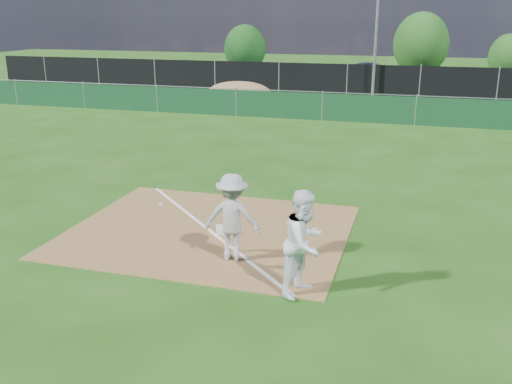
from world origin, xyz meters
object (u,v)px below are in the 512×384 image
play_at_first (232,217)px  tree_left (245,49)px  car_left (251,73)px  tree_mid (421,44)px  tree_right (509,57)px  light_pole (377,24)px  car_mid (371,76)px  car_right (406,79)px  runner (305,243)px  first_base (226,229)px

play_at_first → tree_left: tree_left is taller
car_left → tree_mid: bearing=-63.1°
tree_right → light_pole: bearing=-127.3°
tree_mid → car_mid: bearing=-112.7°
play_at_first → car_mid: (-0.03, 27.62, -0.12)m
car_mid → car_right: (2.19, -0.75, -0.05)m
car_mid → tree_right: (8.69, 6.04, 0.91)m
play_at_first → car_right: 26.97m
play_at_first → tree_left: 34.45m
runner → car_mid: runner is taller
tree_left → tree_right: size_ratio=1.15×
car_left → tree_right: size_ratio=1.33×
first_base → car_right: (2.78, 25.54, 0.64)m
car_mid → tree_mid: size_ratio=0.97×
tree_left → tree_right: bearing=2.3°
play_at_first → first_base: bearing=114.8°
light_pole → tree_right: light_pole is taller
first_base → car_left: (-7.16, 25.62, 0.68)m
runner → tree_right: 35.35m
first_base → tree_left: 33.02m
car_mid → tree_right: 10.62m
play_at_first → tree_mid: tree_mid is taller
play_at_first → runner: size_ratio=1.12×
light_pole → tree_left: size_ratio=2.15×
play_at_first → car_right: play_at_first is taller
car_left → tree_mid: size_ratio=0.92×
car_right → tree_left: size_ratio=1.28×
play_at_first → tree_right: size_ratio=0.64×
tree_left → tree_mid: size_ratio=0.80×
tree_right → car_right: bearing=-133.7°
first_base → runner: bearing=-46.1°
runner → car_left: bearing=39.5°
first_base → tree_right: 33.67m
car_left → car_mid: (7.75, 0.67, 0.01)m
play_at_first → runner: (1.60, -0.96, 0.05)m
car_mid → tree_right: size_ratio=1.40×
runner → tree_right: size_ratio=0.57×
light_pole → play_at_first: 23.20m
play_at_first → tree_right: bearing=75.6°
first_base → car_right: size_ratio=0.09×
light_pole → runner: size_ratio=4.33×
tree_left → tree_mid: 12.95m
play_at_first → tree_mid: 34.45m
runner → car_right: bearing=19.8°
car_right → light_pole: bearing=161.8°
tree_left → tree_mid: tree_mid is taller
tree_mid → runner: bearing=-91.9°
car_left → car_mid: 7.78m
runner → tree_mid: size_ratio=0.40×
first_base → car_left: car_left is taller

